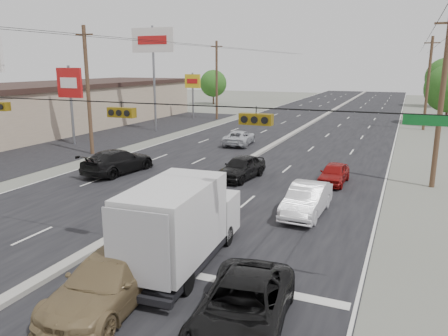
{
  "coord_description": "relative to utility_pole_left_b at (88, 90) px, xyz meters",
  "views": [
    {
      "loc": [
        10.83,
        -12.8,
        7.11
      ],
      "look_at": [
        2.82,
        6.16,
        2.2
      ],
      "focal_mm": 35.0,
      "sensor_mm": 36.0,
      "label": 1
    }
  ],
  "objects": [
    {
      "name": "red_sedan",
      "position": [
        13.9,
        -10.04,
        -4.42
      ],
      "size": [
        1.61,
        4.2,
        1.37
      ],
      "primitive_type": "imported",
      "rotation": [
        0.0,
        0.0,
        0.04
      ],
      "color": "#9B1909",
      "rests_on": "ground"
    },
    {
      "name": "tree_right_far",
      "position": [
        28.5,
        55.0,
        -0.15
      ],
      "size": [
        6.4,
        6.4,
        8.16
      ],
      "color": "#382619",
      "rests_on": "ground"
    },
    {
      "name": "queue_car_a",
      "position": [
        13.9,
        -2.69,
        -4.37
      ],
      "size": [
        2.29,
        4.53,
        1.48
      ],
      "primitive_type": "imported",
      "rotation": [
        0.0,
        0.0,
        -0.13
      ],
      "color": "black",
      "rests_on": "ground"
    },
    {
      "name": "center_median",
      "position": [
        12.5,
        15.0,
        -5.01
      ],
      "size": [
        0.5,
        160.0,
        0.2
      ],
      "primitive_type": "cube",
      "color": "gray",
      "rests_on": "ground"
    },
    {
      "name": "utility_pole_right_b",
      "position": [
        25.0,
        0.0,
        0.0
      ],
      "size": [
        1.6,
        0.3,
        10.0
      ],
      "color": "#422D1E",
      "rests_on": "ground"
    },
    {
      "name": "pole_sign_far",
      "position": [
        -3.5,
        25.0,
        -0.7
      ],
      "size": [
        2.2,
        0.25,
        6.0
      ],
      "color": "slate",
      "rests_on": "ground"
    },
    {
      "name": "utility_pole_right_c",
      "position": [
        25.0,
        25.0,
        0.0
      ],
      "size": [
        1.6,
        0.3,
        10.0
      ],
      "color": "#422D1E",
      "rests_on": "ground"
    },
    {
      "name": "oncoming_far",
      "position": [
        9.52,
        8.44,
        -4.46
      ],
      "size": [
        2.7,
        4.91,
        1.3
      ],
      "primitive_type": "imported",
      "rotation": [
        0.0,
        0.0,
        3.26
      ],
      "color": "#B9BCC1",
      "rests_on": "ground"
    },
    {
      "name": "oncoming_near",
      "position": [
        5.8,
        -4.44,
        -4.31
      ],
      "size": [
        2.89,
        5.73,
        1.6
      ],
      "primitive_type": "imported",
      "rotation": [
        0.0,
        0.0,
        3.02
      ],
      "color": "black",
      "rests_on": "ground"
    },
    {
      "name": "strip_mall",
      "position": [
        -13.5,
        10.0,
        -2.81
      ],
      "size": [
        12.0,
        42.0,
        4.6
      ],
      "primitive_type": "cube",
      "color": "tan",
      "rests_on": "ground"
    },
    {
      "name": "parking_lot",
      "position": [
        -4.5,
        10.0,
        -5.11
      ],
      "size": [
        10.0,
        42.0,
        0.02
      ],
      "primitive_type": "cube",
      "color": "black",
      "rests_on": "ground"
    },
    {
      "name": "box_truck",
      "position": [
        16.27,
        -14.92,
        -3.47
      ],
      "size": [
        2.62,
        6.43,
        3.2
      ],
      "rotation": [
        0.0,
        0.0,
        0.07
      ],
      "color": "black",
      "rests_on": "ground"
    },
    {
      "name": "pole_sign_mid",
      "position": [
        -4.5,
        3.0,
        0.01
      ],
      "size": [
        2.6,
        0.25,
        7.0
      ],
      "color": "slate",
      "rests_on": "ground"
    },
    {
      "name": "black_suv",
      "position": [
        19.68,
        -17.88,
        -4.4
      ],
      "size": [
        2.98,
        5.36,
        1.42
      ],
      "primitive_type": "imported",
      "rotation": [
        0.0,
        0.0,
        0.13
      ],
      "color": "black",
      "rests_on": "ground"
    },
    {
      "name": "ground",
      "position": [
        12.5,
        -15.0,
        -5.11
      ],
      "size": [
        200.0,
        200.0,
        0.0
      ],
      "primitive_type": "plane",
      "color": "#606356",
      "rests_on": "ground"
    },
    {
      "name": "queue_car_b",
      "position": [
        19.2,
        -7.78,
        -4.36
      ],
      "size": [
        1.74,
        4.59,
        1.49
      ],
      "primitive_type": "imported",
      "rotation": [
        0.0,
        0.0,
        -0.04
      ],
      "color": "white",
      "rests_on": "ground"
    },
    {
      "name": "road_surface",
      "position": [
        12.5,
        15.0,
        -5.11
      ],
      "size": [
        20.0,
        160.0,
        0.02
      ],
      "primitive_type": "cube",
      "color": "black",
      "rests_on": "ground"
    },
    {
      "name": "tan_sedan",
      "position": [
        15.5,
        -18.13,
        -4.33
      ],
      "size": [
        2.68,
        5.56,
        1.56
      ],
      "primitive_type": "imported",
      "rotation": [
        0.0,
        0.0,
        0.09
      ],
      "color": "olive",
      "rests_on": "ground"
    },
    {
      "name": "traffic_signals",
      "position": [
        13.9,
        -15.0,
        0.39
      ],
      "size": [
        25.0,
        0.3,
        0.54
      ],
      "color": "black",
      "rests_on": "ground"
    },
    {
      "name": "utility_pole_left_b",
      "position": [
        0.0,
        0.0,
        0.0
      ],
      "size": [
        1.6,
        0.3,
        10.0
      ],
      "color": "#422D1E",
      "rests_on": "ground"
    },
    {
      "name": "queue_car_e",
      "position": [
        19.5,
        -1.57,
        -4.48
      ],
      "size": [
        1.61,
        3.73,
        1.26
      ],
      "primitive_type": "imported",
      "rotation": [
        0.0,
        0.0,
        -0.04
      ],
      "color": "maroon",
      "rests_on": "ground"
    },
    {
      "name": "tree_left_far",
      "position": [
        -9.5,
        45.0,
        -1.39
      ],
      "size": [
        4.8,
        4.8,
        6.12
      ],
      "color": "#382619",
      "rests_on": "ground"
    },
    {
      "name": "pole_sign_billboard",
      "position": [
        -2.0,
        13.0,
        3.76
      ],
      "size": [
        5.0,
        0.25,
        11.0
      ],
      "color": "slate",
      "rests_on": "ground"
    },
    {
      "name": "utility_pole_left_c",
      "position": [
        0.0,
        25.0,
        0.0
      ],
      "size": [
        1.6,
        0.3,
        10.0
      ],
      "color": "#422D1E",
      "rests_on": "ground"
    }
  ]
}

